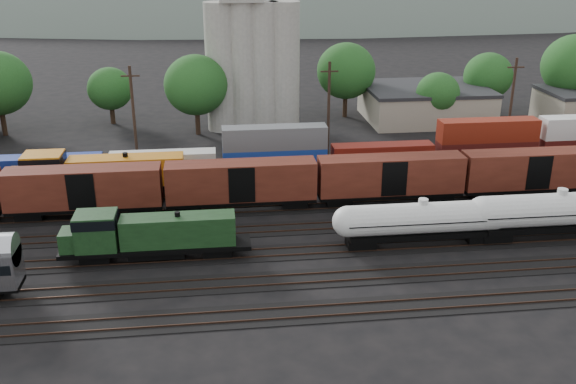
{
  "coord_description": "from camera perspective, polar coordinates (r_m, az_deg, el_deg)",
  "views": [
    {
      "loc": [
        -2.33,
        -55.46,
        25.6
      ],
      "look_at": [
        4.49,
        2.0,
        3.0
      ],
      "focal_mm": 40.0,
      "sensor_mm": 36.0,
      "label": 1
    }
  ],
  "objects": [
    {
      "name": "tracks",
      "position": [
        61.11,
        -3.97,
        -3.44
      ],
      "size": [
        180.0,
        33.2,
        0.2
      ],
      "color": "black",
      "rests_on": "ground"
    },
    {
      "name": "orange_locomotive",
      "position": [
        70.49,
        -16.85,
        1.52
      ],
      "size": [
        19.88,
        3.31,
        4.97
      ],
      "color": "black",
      "rests_on": "ground"
    },
    {
      "name": "tank_car_b",
      "position": [
        63.44,
        22.97,
        -1.58
      ],
      "size": [
        17.57,
        3.15,
        4.6
      ],
      "color": "silver",
      "rests_on": "ground"
    },
    {
      "name": "grain_silo",
      "position": [
        92.75,
        -3.3,
        12.4
      ],
      "size": [
        13.4,
        5.0,
        29.0
      ],
      "color": "#A29F94",
      "rests_on": "ground"
    },
    {
      "name": "green_locomotive",
      "position": [
        55.87,
        -12.6,
        -3.7
      ],
      "size": [
        16.12,
        2.84,
        4.27
      ],
      "color": "black",
      "rests_on": "ground"
    },
    {
      "name": "container_wall",
      "position": [
        75.34,
        3.93,
        3.53
      ],
      "size": [
        180.08,
        2.6,
        5.8
      ],
      "color": "black",
      "rests_on": "ground"
    },
    {
      "name": "utility_poles",
      "position": [
        79.88,
        -4.94,
        7.21
      ],
      "size": [
        122.2,
        0.36,
        12.0
      ],
      "color": "black",
      "rests_on": "ground"
    },
    {
      "name": "boxcar_string",
      "position": [
        64.55,
        -4.18,
        0.89
      ],
      "size": [
        138.2,
        2.9,
        4.2
      ],
      "color": "black",
      "rests_on": "ground"
    },
    {
      "name": "tree_band",
      "position": [
        95.65,
        -9.95,
        10.14
      ],
      "size": [
        165.67,
        17.7,
        14.22
      ],
      "color": "black",
      "rests_on": "ground"
    },
    {
      "name": "ground",
      "position": [
        61.13,
        -3.97,
        -3.48
      ],
      "size": [
        600.0,
        600.0,
        0.0
      ],
      "primitive_type": "plane",
      "color": "black"
    },
    {
      "name": "industrial_sheds",
      "position": [
        94.02,
        -1.11,
        7.14
      ],
      "size": [
        119.38,
        17.26,
        5.1
      ],
      "color": "#9E937F",
      "rests_on": "ground"
    },
    {
      "name": "distant_hills",
      "position": [
        319.9,
        -2.04,
        13.02
      ],
      "size": [
        860.0,
        286.0,
        130.0
      ],
      "color": "#59665B",
      "rests_on": "ground"
    },
    {
      "name": "tank_car_a",
      "position": [
        58.33,
        11.8,
        -2.44
      ],
      "size": [
        16.2,
        2.9,
        4.25
      ],
      "color": "silver",
      "rests_on": "ground"
    }
  ]
}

